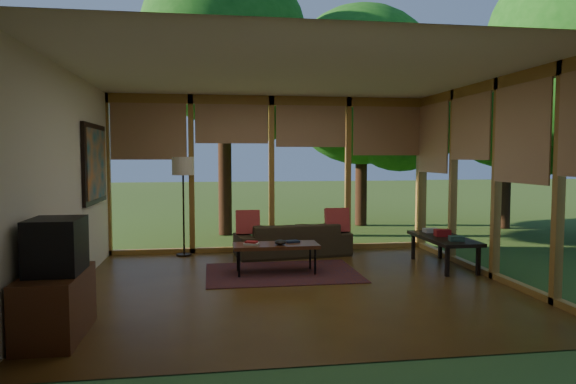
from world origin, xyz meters
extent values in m
plane|color=brown|center=(0.00, 0.00, 0.00)|extent=(5.50, 5.50, 0.00)
plane|color=silver|center=(0.00, 0.00, 2.70)|extent=(5.50, 5.50, 0.00)
cube|color=silver|center=(-2.75, 0.00, 1.35)|extent=(0.04, 5.00, 2.70)
cube|color=silver|center=(0.00, -2.50, 1.35)|extent=(5.50, 0.04, 2.70)
cube|color=#A57933|center=(0.00, 2.50, 1.35)|extent=(5.50, 0.12, 2.70)
cube|color=#A57933|center=(2.75, 0.00, 1.35)|extent=(0.12, 5.00, 2.70)
plane|color=#395A21|center=(8.00, 8.00, -0.01)|extent=(40.00, 40.00, 0.00)
cylinder|color=#3B2115|center=(-0.75, 4.56, 2.60)|extent=(0.28, 0.28, 5.19)
sphere|color=#125113|center=(-0.75, 4.56, 4.04)|extent=(3.48, 3.48, 3.48)
cylinder|color=#3B2115|center=(2.53, 5.61, 2.15)|extent=(0.28, 0.28, 4.30)
sphere|color=#125113|center=(2.53, 5.61, 3.35)|extent=(3.78, 3.78, 3.78)
cylinder|color=#3B2115|center=(5.45, 4.56, 1.81)|extent=(0.28, 0.28, 3.62)
sphere|color=#125113|center=(5.45, 4.56, 2.81)|extent=(2.84, 2.84, 2.84)
cube|color=maroon|center=(-0.06, 0.74, 0.01)|extent=(2.14, 1.52, 0.01)
imported|color=#372D1B|center=(0.29, 2.00, 0.27)|extent=(1.96, 0.98, 0.55)
cube|color=maroon|center=(-0.46, 1.95, 0.57)|extent=(0.39, 0.21, 0.41)
cube|color=maroon|center=(1.04, 1.95, 0.58)|extent=(0.40, 0.21, 0.42)
cube|color=#ACA89C|center=(-0.50, 0.68, 0.44)|extent=(0.24, 0.19, 0.03)
cube|color=maroon|center=(-0.50, 0.68, 0.47)|extent=(0.20, 0.18, 0.03)
cube|color=#161D32|center=(0.10, 0.81, 0.44)|extent=(0.21, 0.17, 0.03)
ellipsoid|color=black|center=(-0.10, 0.63, 0.46)|extent=(0.16, 0.16, 0.07)
cube|color=#552C17|center=(-2.47, -1.51, 0.30)|extent=(0.50, 1.00, 0.60)
cube|color=black|center=(-2.45, -1.51, 0.85)|extent=(0.45, 0.55, 0.50)
cube|color=#2D5047|center=(2.40, 0.40, 0.49)|extent=(0.22, 0.18, 0.07)
cube|color=maroon|center=(2.40, 0.85, 0.51)|extent=(0.24, 0.19, 0.10)
cube|color=#ACA89C|center=(2.40, 1.25, 0.49)|extent=(0.23, 0.17, 0.06)
cylinder|color=black|center=(-1.50, 2.27, 0.01)|extent=(0.26, 0.26, 0.03)
cylinder|color=black|center=(-1.50, 2.27, 0.79)|extent=(0.03, 0.03, 1.52)
cylinder|color=beige|center=(-1.50, 2.27, 1.50)|extent=(0.36, 0.36, 0.30)
cube|color=#552C17|center=(-0.15, 0.73, 0.40)|extent=(1.20, 0.50, 0.05)
cylinder|color=black|center=(-0.68, 0.55, 0.19)|extent=(0.03, 0.03, 0.38)
cylinder|color=black|center=(0.38, 0.55, 0.19)|extent=(0.03, 0.03, 0.38)
cylinder|color=black|center=(-0.68, 0.91, 0.19)|extent=(0.03, 0.03, 0.38)
cylinder|color=black|center=(0.38, 0.91, 0.19)|extent=(0.03, 0.03, 0.38)
cube|color=black|center=(2.40, 0.80, 0.43)|extent=(0.60, 1.40, 0.05)
cube|color=black|center=(2.17, 0.20, 0.20)|extent=(0.05, 0.05, 0.40)
cube|color=black|center=(2.63, 0.20, 0.20)|extent=(0.05, 0.05, 0.40)
cube|color=black|center=(2.17, 1.40, 0.20)|extent=(0.05, 0.05, 0.40)
cube|color=black|center=(2.63, 1.40, 0.20)|extent=(0.05, 0.05, 0.40)
cube|color=black|center=(-2.72, 1.40, 1.55)|extent=(0.05, 1.35, 1.15)
cube|color=#18546F|center=(-2.69, 1.40, 1.55)|extent=(0.02, 1.20, 1.00)
camera|label=1|loc=(-1.05, -6.39, 1.66)|focal=32.00mm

